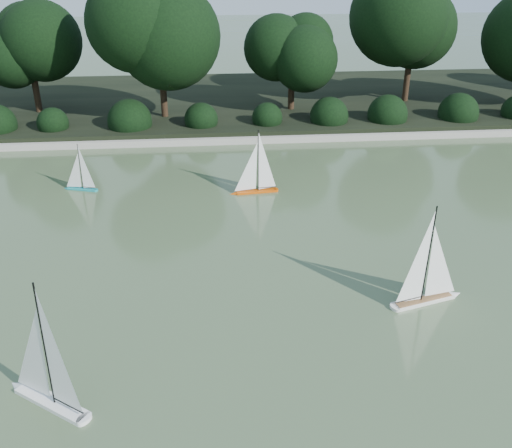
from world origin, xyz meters
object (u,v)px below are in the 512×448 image
object	(u,v)px
sailboat_white_a	(42,383)
sailboat_orange	(253,183)
sailboat_teal	(78,182)
sailboat_white_b	(431,286)

from	to	relation	value
sailboat_white_a	sailboat_orange	size ratio (longest dim) A/B	1.21
sailboat_white_a	sailboat_teal	world-z (taller)	sailboat_white_a
sailboat_white_b	sailboat_orange	bearing A→B (deg)	117.87
sailboat_white_b	sailboat_orange	distance (m)	5.21
sailboat_teal	sailboat_orange	bearing A→B (deg)	-7.59
sailboat_orange	sailboat_white_b	bearing A→B (deg)	-62.13
sailboat_white_a	sailboat_teal	xyz separation A→B (m)	(-0.85, 6.86, -0.11)
sailboat_white_b	sailboat_teal	distance (m)	8.22
sailboat_white_b	sailboat_teal	bearing A→B (deg)	141.31
sailboat_white_a	sailboat_teal	size ratio (longest dim) A/B	1.60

